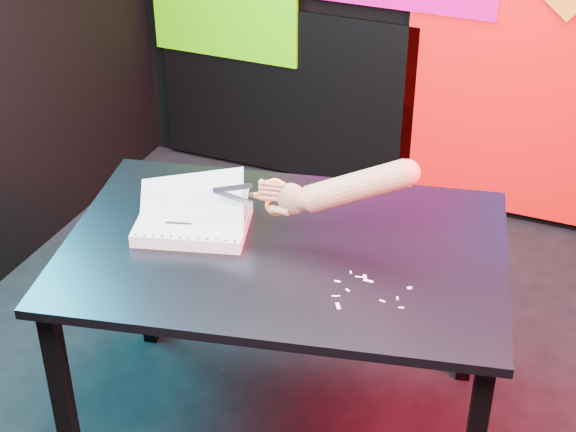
% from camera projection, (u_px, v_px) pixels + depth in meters
% --- Properties ---
extents(room, '(3.01, 3.01, 2.71)m').
position_uv_depth(room, '(327.00, 37.00, 2.40)').
color(room, black).
rests_on(room, ground).
extents(backdrop, '(2.88, 0.05, 2.08)m').
position_uv_depth(backdrop, '(459.00, 15.00, 3.73)').
color(backdrop, '#F50C0C').
rests_on(backdrop, ground).
extents(work_table, '(1.46, 1.13, 0.75)m').
position_uv_depth(work_table, '(284.00, 268.00, 2.65)').
color(work_table, black).
rests_on(work_table, ground).
extents(printout_stack, '(0.40, 0.33, 0.18)m').
position_uv_depth(printout_stack, '(193.00, 223.00, 2.68)').
color(printout_stack, silver).
rests_on(printout_stack, work_table).
extents(scissors, '(0.22, 0.05, 0.13)m').
position_uv_depth(scissors, '(270.00, 197.00, 2.58)').
color(scissors, '#B2B6D2').
rests_on(scissors, printout_stack).
extents(hand_forearm, '(0.45, 0.14, 0.21)m').
position_uv_depth(hand_forearm, '(346.00, 188.00, 2.51)').
color(hand_forearm, '#AC7951').
rests_on(hand_forearm, work_table).
extents(paper_clippings, '(0.22, 0.18, 0.00)m').
position_uv_depth(paper_clippings, '(363.00, 289.00, 2.43)').
color(paper_clippings, silver).
rests_on(paper_clippings, work_table).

